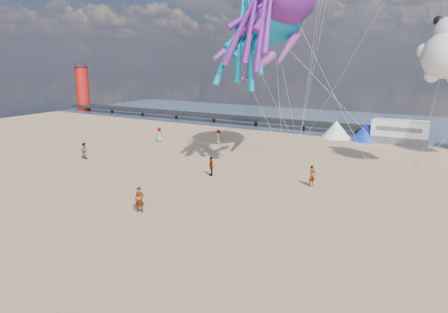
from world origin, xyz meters
TOP-DOWN VIEW (x-y plane):
  - ground at (0.00, 0.00)m, footprint 120.00×120.00m
  - water at (0.00, 55.00)m, footprint 120.00×120.00m
  - pier at (-28.00, 44.00)m, footprint 60.00×3.00m
  - lighthouse at (-56.00, 44.00)m, footprint 2.60×2.60m
  - motorhome_0 at (6.00, 40.00)m, footprint 6.60×2.50m
  - tent_white at (-2.00, 40.00)m, footprint 4.00×4.00m
  - tent_blue at (2.00, 40.00)m, footprint 4.00×4.00m
  - standing_person at (-6.75, 5.55)m, footprint 0.80×0.70m
  - beachgoer_0 at (-21.29, 25.85)m, footprint 0.76×0.81m
  - beachgoer_1 at (-22.52, 14.52)m, footprint 0.95×0.70m
  - beachgoer_3 at (-7.25, 15.89)m, footprint 1.24×1.27m
  - beachgoer_5 at (1.85, 17.36)m, footprint 1.08×1.75m
  - beachgoer_6 at (-13.95, 28.54)m, footprint 0.79×0.71m
  - sandbag_a at (-4.24, 26.29)m, footprint 0.50×0.35m
  - sandbag_b at (4.94, 26.04)m, footprint 0.50×0.35m
  - sandbag_c at (9.28, 28.30)m, footprint 0.50×0.35m
  - sandbag_d at (6.96, 28.87)m, footprint 0.50×0.35m
  - sandbag_e at (-3.67, 29.56)m, footprint 0.50×0.35m
  - kite_octopus_teal at (-5.55, 25.28)m, footprint 6.33×11.54m
  - kite_panda at (10.36, 25.95)m, footprint 5.12×4.87m
  - windsock_left at (-7.28, 19.62)m, footprint 1.59×7.09m
  - windsock_mid at (-3.00, 23.22)m, footprint 1.63×6.57m
  - windsock_right at (-4.73, 20.18)m, footprint 2.31×4.73m

SIDE VIEW (x-z plane):
  - ground at x=0.00m, z-range 0.00..0.00m
  - water at x=0.00m, z-range 0.02..0.02m
  - sandbag_a at x=-4.24m, z-range 0.00..0.22m
  - sandbag_b at x=4.94m, z-range 0.00..0.22m
  - sandbag_c at x=9.28m, z-range 0.00..0.22m
  - sandbag_d at x=6.96m, z-range 0.00..0.22m
  - sandbag_e at x=-3.67m, z-range 0.00..0.22m
  - beachgoer_3 at x=-7.25m, z-range 0.00..1.75m
  - beachgoer_1 at x=-22.52m, z-range 0.00..1.77m
  - beachgoer_5 at x=1.85m, z-range 0.00..1.80m
  - beachgoer_6 at x=-13.95m, z-range 0.00..1.82m
  - standing_person at x=-6.75m, z-range 0.00..1.84m
  - beachgoer_0 at x=-21.29m, z-range 0.00..1.85m
  - pier at x=-28.00m, z-range 0.75..1.25m
  - tent_white at x=-2.00m, z-range 0.00..2.40m
  - tent_blue at x=2.00m, z-range 0.00..2.40m
  - motorhome_0 at x=6.00m, z-range 0.00..3.00m
  - lighthouse at x=-56.00m, z-range 0.00..9.00m
  - windsock_right at x=-4.73m, z-range 7.42..12.10m
  - kite_panda at x=10.36m, z-range 7.40..14.14m
  - windsock_mid at x=-3.00m, z-range 8.29..14.80m
  - windsock_left at x=-7.28m, z-range 8.21..15.24m
  - kite_octopus_teal at x=-5.55m, z-range 8.55..21.06m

